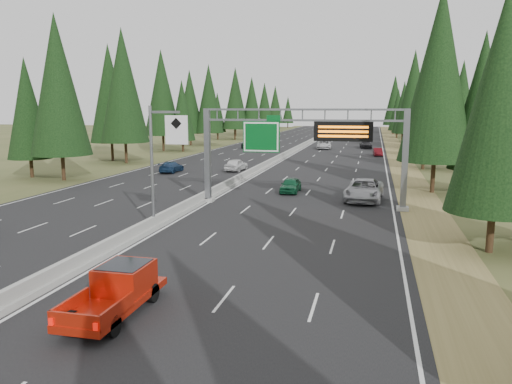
% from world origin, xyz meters
% --- Properties ---
extents(road, '(32.00, 260.00, 0.08)m').
position_xyz_m(road, '(0.00, 80.00, 0.04)').
color(road, black).
rests_on(road, ground).
extents(shoulder_right, '(3.60, 260.00, 0.06)m').
position_xyz_m(shoulder_right, '(17.80, 80.00, 0.03)').
color(shoulder_right, olive).
rests_on(shoulder_right, ground).
extents(shoulder_left, '(3.60, 260.00, 0.06)m').
position_xyz_m(shoulder_left, '(-17.80, 80.00, 0.03)').
color(shoulder_left, '#3E4A22').
rests_on(shoulder_left, ground).
extents(median_barrier, '(0.70, 260.00, 0.85)m').
position_xyz_m(median_barrier, '(0.00, 80.00, 0.41)').
color(median_barrier, gray).
rests_on(median_barrier, road).
extents(sign_gantry, '(16.75, 0.98, 7.80)m').
position_xyz_m(sign_gantry, '(8.92, 34.88, 5.27)').
color(sign_gantry, slate).
rests_on(sign_gantry, road).
extents(hov_sign_pole, '(2.80, 0.50, 8.00)m').
position_xyz_m(hov_sign_pole, '(0.58, 24.97, 4.72)').
color(hov_sign_pole, slate).
rests_on(hov_sign_pole, road).
extents(tree_row_right, '(12.21, 240.90, 18.86)m').
position_xyz_m(tree_row_right, '(22.22, 67.88, 9.60)').
color(tree_row_right, black).
rests_on(tree_row_right, ground).
extents(tree_row_left, '(11.88, 238.47, 18.96)m').
position_xyz_m(tree_row_left, '(-22.07, 70.93, 9.19)').
color(tree_row_left, black).
rests_on(tree_row_left, ground).
extents(silver_minivan, '(3.43, 6.67, 1.80)m').
position_xyz_m(silver_minivan, '(13.17, 38.67, 0.98)').
color(silver_minivan, '#9E9EA3').
rests_on(silver_minivan, road).
extents(red_pickup, '(1.95, 5.45, 1.78)m').
position_xyz_m(red_pickup, '(4.42, 12.35, 1.06)').
color(red_pickup, black).
rests_on(red_pickup, road).
extents(car_ahead_green, '(1.66, 4.05, 1.38)m').
position_xyz_m(car_ahead_green, '(6.37, 41.27, 0.77)').
color(car_ahead_green, '#125130').
rests_on(car_ahead_green, road).
extents(car_ahead_dkred, '(1.68, 4.01, 1.29)m').
position_xyz_m(car_ahead_dkred, '(14.50, 79.79, 0.72)').
color(car_ahead_dkred, '#520B11').
rests_on(car_ahead_dkred, road).
extents(car_ahead_dkgrey, '(2.63, 5.48, 1.54)m').
position_xyz_m(car_ahead_dkgrey, '(12.25, 95.53, 0.85)').
color(car_ahead_dkgrey, black).
rests_on(car_ahead_dkgrey, road).
extents(car_ahead_white, '(3.20, 6.00, 1.61)m').
position_xyz_m(car_ahead_white, '(4.49, 91.77, 0.88)').
color(car_ahead_white, silver).
rests_on(car_ahead_white, road).
extents(car_ahead_far, '(1.66, 4.06, 1.38)m').
position_xyz_m(car_ahead_far, '(2.83, 138.56, 0.77)').
color(car_ahead_far, black).
rests_on(car_ahead_far, road).
extents(car_onc_blue, '(1.88, 4.55, 1.32)m').
position_xyz_m(car_onc_blue, '(-10.32, 52.40, 0.74)').
color(car_onc_blue, navy).
rests_on(car_onc_blue, road).
extents(car_onc_white, '(2.24, 4.71, 1.55)m').
position_xyz_m(car_onc_white, '(-2.95, 55.64, 0.86)').
color(car_onc_white, silver).
rests_on(car_onc_white, road).
extents(car_onc_far, '(2.69, 5.12, 1.38)m').
position_xyz_m(car_onc_far, '(-9.76, 90.31, 0.77)').
color(car_onc_far, black).
rests_on(car_onc_far, road).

